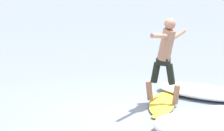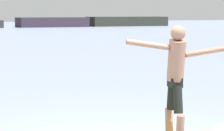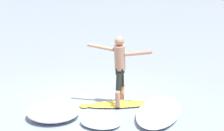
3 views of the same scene
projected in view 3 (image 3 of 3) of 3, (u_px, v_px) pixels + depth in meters
The scene contains 6 objects.
ground_plane at pixel (90, 99), 10.68m from camera, with size 200.00×200.00×0.00m, color gray.
surfboard at pixel (119, 104), 10.15m from camera, with size 2.08×0.69×0.21m.
surfer at pixel (120, 64), 9.83m from camera, with size 1.67×0.82×1.85m.
wave_foam_at_tail at pixel (159, 112), 9.39m from camera, with size 1.82×2.55×0.23m.
wave_foam_at_nose at pixel (101, 121), 8.84m from camera, with size 1.34×1.33×0.18m.
wave_foam_beside at pixel (53, 111), 9.27m from camera, with size 1.39×1.44×0.33m.
Camera 3 is at (-0.08, -10.17, 3.47)m, focal length 60.00 mm.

